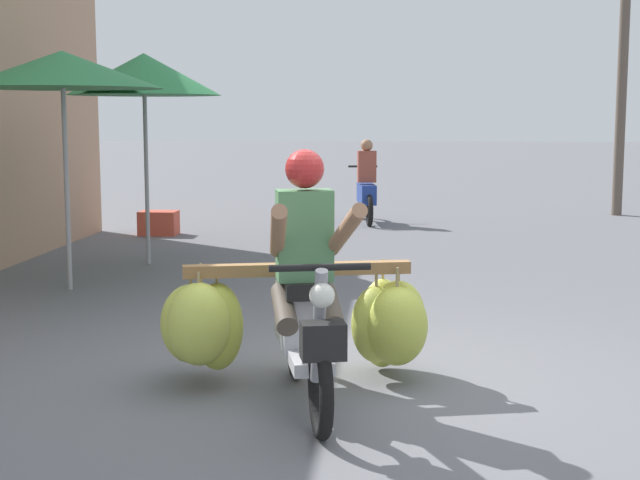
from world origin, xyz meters
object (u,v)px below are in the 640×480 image
at_px(motorbike_main_loaded, 294,315).
at_px(motorbike_distant_ahead_left, 366,189).
at_px(produce_crate, 159,223).
at_px(market_umbrella_near_shop, 62,70).
at_px(utility_pole, 623,70).
at_px(market_umbrella_further_along, 144,75).

bearing_deg(motorbike_main_loaded, motorbike_distant_ahead_left, 89.03).
bearing_deg(produce_crate, market_umbrella_near_shop, -87.22).
bearing_deg(utility_pole, market_umbrella_further_along, -138.51).
bearing_deg(motorbike_main_loaded, market_umbrella_further_along, 115.06).
relative_size(motorbike_distant_ahead_left, produce_crate, 2.88).
bearing_deg(motorbike_distant_ahead_left, market_umbrella_further_along, -118.96).
height_order(produce_crate, utility_pole, utility_pole).
bearing_deg(utility_pole, motorbike_distant_ahead_left, -159.62).
relative_size(market_umbrella_further_along, utility_pole, 0.48).
bearing_deg(motorbike_distant_ahead_left, utility_pole, 20.38).
relative_size(produce_crate, utility_pole, 0.11).
height_order(market_umbrella_near_shop, utility_pole, utility_pole).
xyz_separation_m(market_umbrella_near_shop, utility_pole, (7.34, 7.88, 0.36)).
bearing_deg(motorbike_distant_ahead_left, motorbike_main_loaded, -90.97).
xyz_separation_m(motorbike_distant_ahead_left, market_umbrella_near_shop, (-2.86, -6.22, 1.67)).
relative_size(motorbike_main_loaded, utility_pole, 0.37).
bearing_deg(market_umbrella_further_along, motorbike_distant_ahead_left, 61.04).
distance_m(motorbike_distant_ahead_left, utility_pole, 5.19).
xyz_separation_m(market_umbrella_near_shop, market_umbrella_further_along, (0.36, 1.71, 0.03)).
xyz_separation_m(motorbike_main_loaded, produce_crate, (-2.91, 7.71, -0.31)).
bearing_deg(produce_crate, utility_pole, 24.52).
bearing_deg(market_umbrella_further_along, utility_pole, 41.49).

